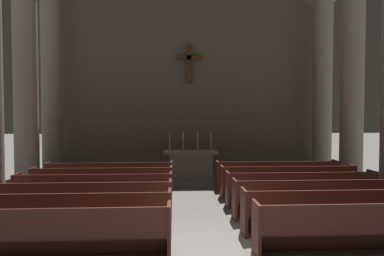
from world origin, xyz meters
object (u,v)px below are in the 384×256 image
Objects in this scene: altar at (190,162)px; candlestick_inner_right at (198,145)px; candlestick_outer_left at (170,145)px; candlestick_outer_right at (211,145)px; pew_left_row_3 at (84,201)px; column_right_fourth at (323,86)px; column_left_third at (26,79)px; candlestick_inner_left at (183,145)px; pew_right_row_2 at (339,211)px; pew_left_row_1 at (50,233)px; pew_left_row_5 at (103,183)px; pew_right_row_5 at (288,181)px; pew_right_row_4 at (301,189)px; column_right_third at (352,81)px; pew_left_row_4 at (94,191)px; column_left_fourth at (51,85)px; pew_right_row_1 at (368,227)px; pew_left_row_2 at (70,215)px; pew_left_row_6 at (110,176)px; pew_right_row_6 at (277,175)px; pew_right_row_3 at (318,198)px.

altar is 0.78m from candlestick_inner_right.
candlestick_outer_left is 1.00× the size of candlestick_outer_right.
pew_left_row_3 is at bearing -114.83° from altar.
column_right_fourth is 3.44× the size of altar.
column_left_third reaches higher than candlestick_inner_left.
pew_right_row_2 is 10.38m from column_left_third.
pew_left_row_5 is at bearing 90.00° from pew_left_row_1.
candlestick_inner_left is at bearing 128.54° from pew_right_row_5.
pew_right_row_4 is (5.52, 3.19, 0.00)m from pew_left_row_1.
column_right_third reaches higher than candlestick_inner_left.
pew_left_row_1 is 5.52× the size of candlestick_inner_left.
pew_left_row_4 is 6.92m from column_left_fourth.
pew_right_row_1 is 8.49m from candlestick_inner_right.
column_right_fourth reaches higher than pew_left_row_2.
column_right_third reaches higher than candlestick_inner_right.
pew_left_row_5 is 4.97m from candlestick_inner_right.
pew_left_row_6 is at bearing 142.42° from pew_right_row_2.
pew_right_row_1 is at bearing -90.00° from pew_right_row_5.
column_left_third is (-2.95, 0.81, 3.22)m from pew_left_row_6.
column_left_fourth is at bearing 132.32° from pew_left_row_6.
pew_left_row_3 is at bearing -90.00° from pew_left_row_5.
pew_right_row_5 is 0.54× the size of column_right_fourth.
pew_right_row_6 is at bearing -37.59° from candlestick_outer_left.
candlestick_outer_right is at bearing 0.00° from altar.
column_right_fourth is at bearing 47.68° from pew_right_row_6.
pew_left_row_5 is at bearing -125.70° from altar.
candlestick_outer_left is (-3.61, 8.09, 0.77)m from pew_right_row_1.
pew_right_row_2 is at bearing -62.81° from candlestick_outer_left.
altar is (5.71, -0.46, -3.17)m from column_left_fourth.
pew_left_row_2 is 5.52m from pew_right_row_2.
candlestick_outer_right reaches higher than pew_right_row_1.
altar is (-2.76, 4.90, 0.06)m from pew_right_row_4.
pew_right_row_5 is 4.73m from altar.
candlestick_outer_right reaches higher than pew_left_row_4.
candlestick_outer_right reaches higher than pew_left_row_3.
pew_left_row_2 is 1.00× the size of pew_right_row_1.
pew_right_row_3 is at bearing -126.45° from column_right_third.
pew_left_row_1 is 1.00× the size of pew_right_row_5.
column_right_fourth reaches higher than pew_right_row_3.
candlestick_outer_right is (1.15, 0.00, 0.00)m from candlestick_inner_left.
pew_right_row_3 is 5.52× the size of candlestick_outer_right.
column_left_fourth is (-2.95, 8.55, 3.22)m from pew_left_row_1.
pew_left_row_5 is at bearing -32.38° from column_left_third.
column_left_third reaches higher than pew_right_row_6.
column_left_fourth is 1.00× the size of column_right_fourth.
column_left_third is (-2.95, 6.12, 3.22)m from pew_left_row_1.
pew_right_row_6 is at bearing 90.00° from pew_right_row_5.
candlestick_inner_right is (-2.46, 2.78, 0.77)m from pew_right_row_6.
pew_left_row_3 is at bearing -65.34° from column_left_fourth.
column_left_third is 10.29× the size of candlestick_outer_left.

